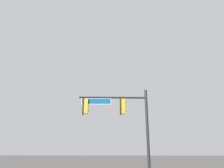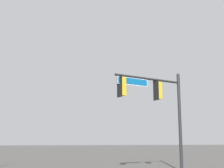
% 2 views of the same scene
% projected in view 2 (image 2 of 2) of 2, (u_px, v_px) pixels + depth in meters
% --- Properties ---
extents(signal_pole_near, '(5.03, 1.24, 6.37)m').
position_uv_depth(signal_pole_near, '(156.00, 99.00, 19.67)').
color(signal_pole_near, black).
rests_on(signal_pole_near, ground_plane).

